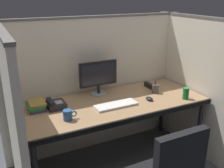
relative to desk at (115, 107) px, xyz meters
name	(u,v)px	position (x,y,z in m)	size (l,w,h in m)	color
cubicle_partition_rear	(97,84)	(0.00, 0.46, 0.10)	(2.21, 0.06, 1.57)	beige
cubicle_partition_left	(13,122)	(-0.99, -0.09, 0.10)	(0.06, 1.41, 1.57)	beige
cubicle_partition_right	(195,86)	(0.99, -0.09, 0.10)	(0.06, 1.41, 1.57)	beige
desk	(115,107)	(0.00, 0.00, 0.00)	(1.90, 0.80, 0.74)	#997551
monitor_center	(98,76)	(-0.06, 0.28, 0.27)	(0.43, 0.17, 0.37)	gray
keyboard_main	(116,105)	(-0.03, -0.09, 0.06)	(0.43, 0.15, 0.02)	silver
computer_mouse	(149,99)	(0.35, -0.11, 0.07)	(0.06, 0.10, 0.04)	black
book_stack	(36,106)	(-0.76, 0.18, 0.09)	(0.17, 0.22, 0.08)	#4C3366
coffee_mug	(68,115)	(-0.54, -0.16, 0.10)	(0.13, 0.08, 0.09)	#264C8C
pen_cup	(155,89)	(0.53, 0.03, 0.10)	(0.08, 0.08, 0.15)	#4C4742
soda_can	(186,93)	(0.72, -0.25, 0.11)	(0.07, 0.07, 0.12)	#197233
desk_phone	(56,105)	(-0.58, 0.14, 0.08)	(0.17, 0.19, 0.09)	black
red_stapler	(149,85)	(0.56, 0.21, 0.08)	(0.04, 0.15, 0.06)	black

